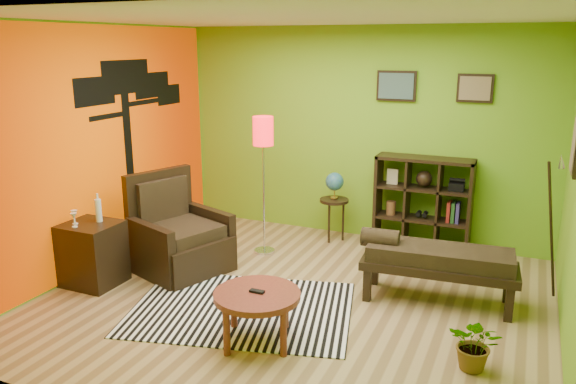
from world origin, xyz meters
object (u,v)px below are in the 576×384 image
at_px(floor_lamp, 263,144).
at_px(coffee_table, 257,299).
at_px(cube_shelf, 424,204).
at_px(side_cabinet, 92,253).
at_px(globe_table, 334,189).
at_px(potted_plant, 475,349).
at_px(armchair, 178,241).
at_px(bench, 435,259).

bearing_deg(floor_lamp, coffee_table, -65.71).
height_order(coffee_table, cube_shelf, cube_shelf).
bearing_deg(floor_lamp, side_cabinet, -129.12).
relative_size(floor_lamp, globe_table, 1.85).
xyz_separation_m(cube_shelf, potted_plant, (0.92, -2.62, -0.42)).
bearing_deg(side_cabinet, coffee_table, -10.19).
xyz_separation_m(side_cabinet, floor_lamp, (1.31, 1.61, 1.05)).
distance_m(globe_table, cube_shelf, 1.16).
relative_size(armchair, cube_shelf, 0.99).
xyz_separation_m(floor_lamp, bench, (2.19, -0.56, -0.94)).
distance_m(globe_table, potted_plant, 3.27).
distance_m(side_cabinet, cube_shelf, 4.02).
bearing_deg(coffee_table, armchair, 144.67).
distance_m(cube_shelf, potted_plant, 2.81).
bearing_deg(cube_shelf, floor_lamp, -153.17).
distance_m(floor_lamp, cube_shelf, 2.17).
bearing_deg(armchair, potted_plant, -13.66).
bearing_deg(side_cabinet, armchair, 49.91).
bearing_deg(potted_plant, bench, 114.87).
relative_size(side_cabinet, bench, 0.63).
bearing_deg(floor_lamp, globe_table, 49.70).
xyz_separation_m(armchair, side_cabinet, (-0.62, -0.73, 0.01)).
xyz_separation_m(armchair, bench, (2.88, 0.32, 0.11)).
relative_size(side_cabinet, cube_shelf, 0.84).
xyz_separation_m(armchair, cube_shelf, (2.50, 1.79, 0.26)).
bearing_deg(bench, cube_shelf, 104.80).
relative_size(coffee_table, floor_lamp, 0.44).
distance_m(coffee_table, side_cabinet, 2.25).
bearing_deg(cube_shelf, armchair, -144.37).
bearing_deg(coffee_table, bench, 48.38).
bearing_deg(coffee_table, floor_lamp, 114.29).
height_order(floor_lamp, globe_table, floor_lamp).
height_order(coffee_table, side_cabinet, side_cabinet).
bearing_deg(bench, armchair, -173.74).
bearing_deg(floor_lamp, bench, -14.32).
bearing_deg(armchair, cube_shelf, 35.63).
relative_size(armchair, globe_table, 1.27).
relative_size(globe_table, potted_plant, 2.04).
bearing_deg(globe_table, potted_plant, -50.20).
xyz_separation_m(side_cabinet, bench, (3.50, 1.05, 0.11)).
height_order(armchair, potted_plant, armchair).
distance_m(floor_lamp, bench, 2.45).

